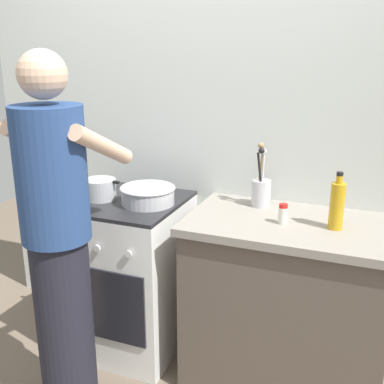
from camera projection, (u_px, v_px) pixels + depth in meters
The scene contains 10 objects.
ground at pixel (176, 370), 2.59m from camera, with size 6.00×6.00×0.00m, color #6B5B4C.
back_wall at pixel (243, 133), 2.59m from camera, with size 3.20×0.10×2.50m.
countertop at pixel (285, 304), 2.39m from camera, with size 1.00×0.60×0.90m.
stove_range at pixel (129, 274), 2.71m from camera, with size 0.60×0.62×0.90m.
pot at pixel (100, 189), 2.58m from camera, with size 0.24×0.18×0.11m.
mixing_bowl at pixel (148, 194), 2.50m from camera, with size 0.30×0.30×0.09m.
utensil_crock at pixel (261, 189), 2.46m from camera, with size 0.10×0.10×0.34m.
spice_bottle at pixel (283, 214), 2.22m from camera, with size 0.04×0.04×0.10m.
oil_bottle at pixel (337, 205), 2.14m from camera, with size 0.07×0.07×0.27m.
person at pixel (59, 246), 2.08m from camera, with size 0.41×0.50×1.70m.
Camera 1 is at (0.89, -1.99, 1.71)m, focal length 44.06 mm.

